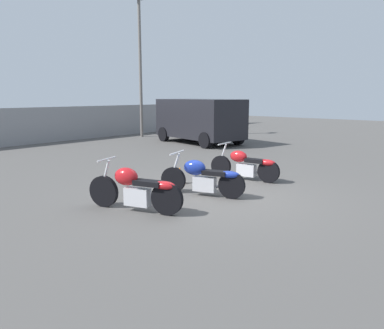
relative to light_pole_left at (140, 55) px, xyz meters
name	(u,v)px	position (x,y,z in m)	size (l,w,h in m)	color
ground_plane	(212,196)	(-7.38, -10.44, -4.36)	(60.00, 60.00, 0.00)	#514F4C
light_pole_left	(140,55)	(0.00, 0.00, 0.00)	(0.70, 0.35, 7.37)	slate
motorcycle_slot_0	(135,189)	(-9.24, -9.96, -3.92)	(0.83, 2.01, 1.01)	black
motorcycle_slot_1	(203,177)	(-7.49, -10.25, -3.94)	(0.88, 1.96, 0.96)	black
motorcycle_slot_2	(245,165)	(-5.48, -10.11, -3.96)	(0.69, 2.00, 0.96)	black
parked_van	(199,119)	(-0.10, -4.16, -3.21)	(2.94, 4.75, 2.06)	black
traffic_cone_near	(180,175)	(-6.97, -9.09, -4.14)	(0.29, 0.29, 0.44)	orange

